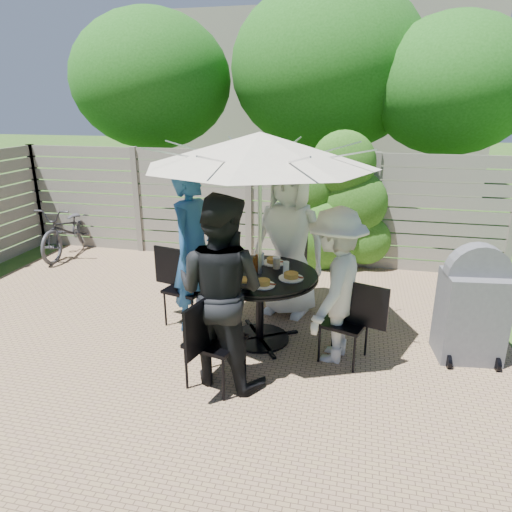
% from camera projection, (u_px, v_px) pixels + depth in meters
% --- Properties ---
extents(backyard_envelope, '(60.00, 60.00, 5.00)m').
position_uv_depth(backyard_envelope, '(309.00, 101.00, 13.70)').
color(backyard_envelope, '#234816').
rests_on(backyard_envelope, ground).
extents(patio_table, '(1.48, 1.48, 0.81)m').
position_uv_depth(patio_table, '(260.00, 294.00, 4.97)').
color(patio_table, black).
rests_on(patio_table, ground).
extents(umbrella, '(2.82, 2.82, 2.28)m').
position_uv_depth(umbrella, '(260.00, 149.00, 4.48)').
color(umbrella, silver).
rests_on(umbrella, ground).
extents(chair_back, '(0.56, 0.72, 0.94)m').
position_uv_depth(chair_back, '(292.00, 288.00, 5.89)').
color(chair_back, black).
rests_on(chair_back, ground).
extents(person_back, '(1.04, 0.80, 1.90)m').
position_uv_depth(person_back, '(289.00, 241.00, 5.56)').
color(person_back, white).
rests_on(person_back, ground).
extents(chair_left, '(0.71, 0.54, 0.93)m').
position_uv_depth(chair_left, '(187.00, 302.00, 5.46)').
color(chair_left, black).
rests_on(chair_left, ground).
extents(person_left, '(0.60, 0.78, 1.91)m').
position_uv_depth(person_left, '(194.00, 250.00, 5.19)').
color(person_left, '#215090').
rests_on(person_left, ground).
extents(chair_front, '(0.56, 0.73, 0.96)m').
position_uv_depth(chair_front, '(215.00, 359.00, 4.24)').
color(chair_front, black).
rests_on(chair_front, ground).
extents(person_front, '(1.02, 0.88, 1.83)m').
position_uv_depth(person_front, '(221.00, 292.00, 4.15)').
color(person_front, black).
rests_on(person_front, ground).
extents(chair_right, '(0.68, 0.54, 0.89)m').
position_uv_depth(chair_right, '(345.00, 338.00, 4.67)').
color(chair_right, black).
rests_on(chair_right, ground).
extents(person_right, '(0.82, 1.15, 1.61)m').
position_uv_depth(person_right, '(335.00, 287.00, 4.55)').
color(person_right, silver).
rests_on(person_right, ground).
extents(plate_back, '(0.26, 0.26, 0.06)m').
position_uv_depth(plate_back, '(273.00, 261.00, 5.19)').
color(plate_back, white).
rests_on(plate_back, patio_table).
extents(plate_left, '(0.26, 0.26, 0.06)m').
position_uv_depth(plate_left, '(230.00, 266.00, 5.03)').
color(plate_left, white).
rests_on(plate_left, patio_table).
extents(plate_front, '(0.26, 0.26, 0.06)m').
position_uv_depth(plate_front, '(244.00, 283.00, 4.58)').
color(plate_front, white).
rests_on(plate_front, patio_table).
extents(plate_right, '(0.26, 0.26, 0.06)m').
position_uv_depth(plate_right, '(291.00, 277.00, 4.74)').
color(plate_right, white).
rests_on(plate_right, patio_table).
extents(plate_extra, '(0.24, 0.24, 0.06)m').
position_uv_depth(plate_extra, '(263.00, 283.00, 4.56)').
color(plate_extra, white).
rests_on(plate_extra, patio_table).
extents(glass_back, '(0.07, 0.07, 0.14)m').
position_uv_depth(glass_back, '(261.00, 259.00, 5.14)').
color(glass_back, silver).
rests_on(glass_back, patio_table).
extents(glass_left, '(0.07, 0.07, 0.14)m').
position_uv_depth(glass_left, '(234.00, 267.00, 4.89)').
color(glass_left, silver).
rests_on(glass_left, patio_table).
extents(glass_right, '(0.07, 0.07, 0.14)m').
position_uv_depth(glass_right, '(286.00, 268.00, 4.85)').
color(glass_right, silver).
rests_on(glass_right, patio_table).
extents(syrup_jug, '(0.09, 0.09, 0.16)m').
position_uv_depth(syrup_jug, '(257.00, 264.00, 4.94)').
color(syrup_jug, '#59280C').
rests_on(syrup_jug, patio_table).
extents(coffee_cup, '(0.08, 0.08, 0.12)m').
position_uv_depth(coffee_cup, '(277.00, 263.00, 5.02)').
color(coffee_cup, '#C6B293').
rests_on(coffee_cup, patio_table).
extents(bicycle, '(0.74, 1.75, 0.90)m').
position_uv_depth(bicycle, '(69.00, 229.00, 7.96)').
color(bicycle, '#333338').
rests_on(bicycle, ground).
extents(bbq_grill, '(0.66, 0.54, 1.25)m').
position_uv_depth(bbq_grill, '(472.00, 308.00, 4.63)').
color(bbq_grill, '#5B5B60').
rests_on(bbq_grill, ground).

